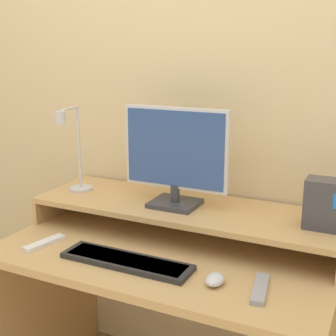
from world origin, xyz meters
TOP-DOWN VIEW (x-y plane):
  - wall_back at (0.00, 0.74)m, footprint 6.00×0.05m
  - desk at (0.00, 0.35)m, footprint 1.22×0.71m
  - monitor_shelf at (0.00, 0.52)m, footprint 1.22×0.38m
  - monitor at (-0.04, 0.50)m, footprint 0.42×0.16m
  - desk_lamp at (-0.48, 0.46)m, footprint 0.10×0.22m
  - router_dock at (0.52, 0.50)m, footprint 0.13×0.10m
  - keyboard at (-0.07, 0.18)m, footprint 0.47×0.12m
  - mouse at (0.25, 0.17)m, footprint 0.06×0.08m
  - remote_control at (-0.42, 0.18)m, footprint 0.07×0.17m
  - remote_secondary at (0.39, 0.19)m, footprint 0.07×0.19m

SIDE VIEW (x-z plane):
  - desk at x=0.00m, z-range 0.16..0.89m
  - remote_control at x=-0.42m, z-range 0.73..0.75m
  - remote_secondary at x=0.39m, z-range 0.73..0.75m
  - keyboard at x=-0.07m, z-range 0.74..0.75m
  - mouse at x=0.25m, z-range 0.73..0.77m
  - monitor_shelf at x=0.00m, z-range 0.77..0.89m
  - router_dock at x=0.52m, z-range 0.85..1.02m
  - desk_lamp at x=-0.48m, z-range 0.83..1.20m
  - monitor at x=-0.04m, z-range 0.86..1.24m
  - wall_back at x=0.00m, z-range 0.00..2.50m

